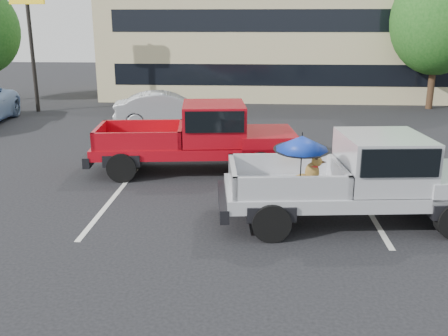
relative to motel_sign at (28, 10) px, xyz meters
The scene contains 10 objects.
ground 17.82m from the motel_sign, 54.46° to the right, with size 90.00×90.00×0.00m, color black.
stripe_left 14.65m from the motel_sign, 59.74° to the right, with size 0.12×5.00×0.01m, color silver.
stripe_right 18.29m from the motel_sign, 42.71° to the right, with size 0.12×5.00×0.01m, color silver.
motel_building 13.96m from the motel_sign, 30.21° to the left, with size 20.40×8.40×6.30m.
motel_sign is the anchor object (origin of this frame).
tree_right 19.11m from the motel_sign, ahead, with size 4.46×4.46×6.78m.
tree_back 18.87m from the motel_sign, 32.01° to the left, with size 4.68×4.68×7.11m.
silver_pickup 18.67m from the motel_sign, 45.59° to the right, with size 5.85×2.53×2.06m.
red_pickup 13.59m from the motel_sign, 46.18° to the right, with size 6.05×2.66×1.93m.
silver_sedan 8.48m from the motel_sign, 24.81° to the right, with size 1.48×4.24×1.40m, color #A5A8AC.
Camera 1 is at (0.39, -9.16, 4.07)m, focal length 40.00 mm.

